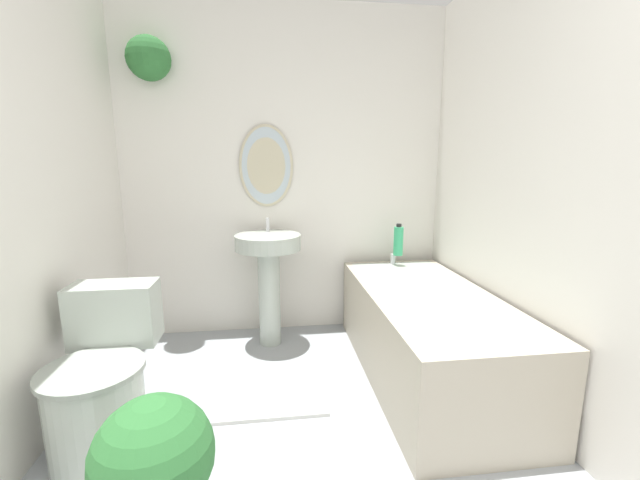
% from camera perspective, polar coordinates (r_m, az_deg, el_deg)
% --- Properties ---
extents(wall_back, '(2.47, 0.29, 2.40)m').
position_cam_1_polar(wall_back, '(2.97, -6.12, 10.35)').
color(wall_back, silver).
rests_on(wall_back, ground_plane).
extents(wall_right, '(0.06, 2.91, 2.40)m').
position_cam_1_polar(wall_right, '(2.05, 33.42, 7.02)').
color(wall_right, silver).
rests_on(wall_right, ground_plane).
extents(toilet, '(0.43, 0.61, 0.70)m').
position_cam_1_polar(toilet, '(2.13, -29.12, -17.70)').
color(toilet, '#B2BCB2').
rests_on(toilet, ground_plane).
extents(pedestal_sink, '(0.46, 0.46, 0.90)m').
position_cam_1_polar(pedestal_sink, '(2.77, -7.48, -3.79)').
color(pedestal_sink, '#B2BCB2').
rests_on(pedestal_sink, ground_plane).
extents(bathtub, '(0.72, 1.58, 0.61)m').
position_cam_1_polar(bathtub, '(2.51, 15.26, -12.85)').
color(bathtub, '#B2A893').
rests_on(bathtub, ground_plane).
extents(shampoo_bottle, '(0.07, 0.07, 0.24)m').
position_cam_1_polar(shampoo_bottle, '(2.97, 11.33, -0.08)').
color(shampoo_bottle, '#38B275').
rests_on(shampoo_bottle, bathtub).
extents(potted_plant, '(0.39, 0.39, 0.54)m').
position_cam_1_polar(potted_plant, '(1.58, -22.89, -28.22)').
color(potted_plant, '#9E6042').
rests_on(potted_plant, ground_plane).
extents(bath_mat, '(0.60, 0.43, 0.02)m').
position_cam_1_polar(bath_mat, '(2.37, -7.09, -21.51)').
color(bath_mat, silver).
rests_on(bath_mat, ground_plane).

